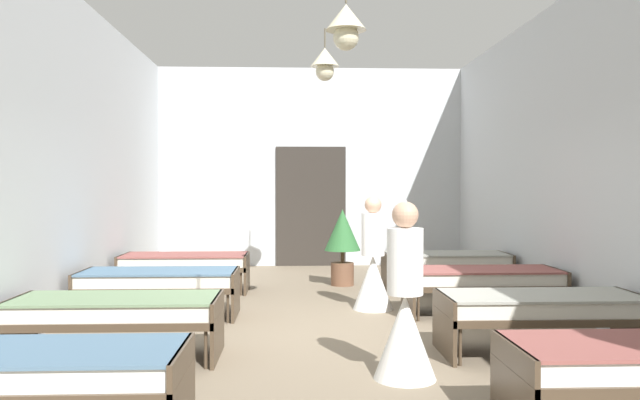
# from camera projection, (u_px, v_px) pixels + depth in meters

# --- Properties ---
(ground_plane) EXTENTS (6.69, 12.64, 0.10)m
(ground_plane) POSITION_uv_depth(u_px,v_px,m) (326.00, 338.00, 6.97)
(ground_plane) COLOR #7A6B56
(room_shell) EXTENTS (6.49, 12.24, 3.99)m
(room_shell) POSITION_uv_depth(u_px,v_px,m) (321.00, 155.00, 8.25)
(room_shell) COLOR silver
(room_shell) RESTS_ON ground
(bed_left_row_0) EXTENTS (1.90, 0.84, 0.57)m
(bed_left_row_0) POSITION_uv_depth(u_px,v_px,m) (33.00, 370.00, 4.02)
(bed_left_row_0) COLOR #473828
(bed_left_row_0) RESTS_ON ground
(bed_left_row_1) EXTENTS (1.90, 0.84, 0.57)m
(bed_left_row_1) POSITION_uv_depth(u_px,v_px,m) (116.00, 312.00, 5.92)
(bed_left_row_1) COLOR #473828
(bed_left_row_1) RESTS_ON ground
(bed_right_row_1) EXTENTS (1.90, 0.84, 0.57)m
(bed_right_row_1) POSITION_uv_depth(u_px,v_px,m) (541.00, 308.00, 6.09)
(bed_right_row_1) COLOR #473828
(bed_right_row_1) RESTS_ON ground
(bed_left_row_2) EXTENTS (1.90, 0.84, 0.57)m
(bed_left_row_2) POSITION_uv_depth(u_px,v_px,m) (159.00, 281.00, 7.82)
(bed_left_row_2) COLOR #473828
(bed_left_row_2) RESTS_ON ground
(bed_right_row_2) EXTENTS (1.90, 0.84, 0.57)m
(bed_right_row_2) POSITION_uv_depth(u_px,v_px,m) (482.00, 279.00, 7.99)
(bed_right_row_2) COLOR #473828
(bed_right_row_2) RESTS_ON ground
(bed_left_row_3) EXTENTS (1.90, 0.84, 0.57)m
(bed_left_row_3) POSITION_uv_depth(u_px,v_px,m) (185.00, 263.00, 9.72)
(bed_left_row_3) COLOR #473828
(bed_left_row_3) RESTS_ON ground
(bed_right_row_3) EXTENTS (1.90, 0.84, 0.57)m
(bed_right_row_3) POSITION_uv_depth(u_px,v_px,m) (446.00, 262.00, 9.89)
(bed_right_row_3) COLOR #473828
(bed_right_row_3) RESTS_ON ground
(nurse_near_aisle) EXTENTS (0.52, 0.52, 1.49)m
(nurse_near_aisle) POSITION_uv_depth(u_px,v_px,m) (405.00, 315.00, 5.31)
(nurse_near_aisle) COLOR white
(nurse_near_aisle) RESTS_ON ground
(nurse_mid_aisle) EXTENTS (0.52, 0.52, 1.49)m
(nurse_mid_aisle) POSITION_uv_depth(u_px,v_px,m) (373.00, 269.00, 8.33)
(nurse_mid_aisle) COLOR white
(nurse_mid_aisle) RESTS_ON ground
(potted_plant) EXTENTS (0.58, 0.58, 1.23)m
(potted_plant) POSITION_uv_depth(u_px,v_px,m) (342.00, 238.00, 10.36)
(potted_plant) COLOR brown
(potted_plant) RESTS_ON ground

